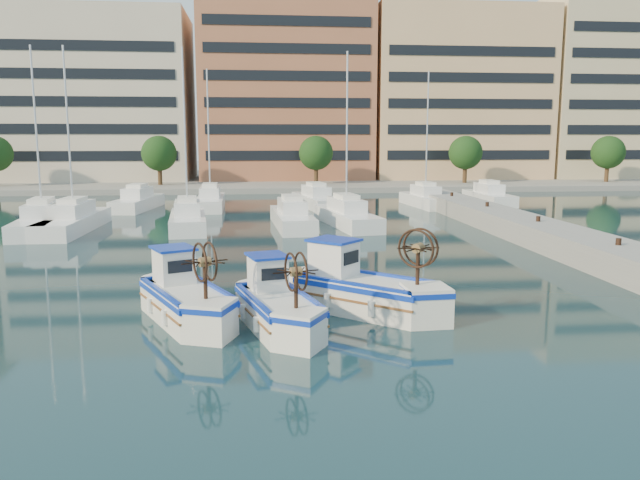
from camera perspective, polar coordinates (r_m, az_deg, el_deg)
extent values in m
plane|color=#193A42|center=(20.74, 2.38, -7.12)|extent=(300.00, 300.00, 0.00)
cube|color=gray|center=(32.32, 23.71, -0.88)|extent=(3.00, 60.00, 1.20)
cube|color=gray|center=(86.92, -3.83, 5.57)|extent=(180.00, 40.00, 0.60)
cube|color=beige|center=(87.22, -19.51, 12.18)|extent=(23.00, 14.00, 21.00)
cube|color=black|center=(80.45, -20.71, 12.41)|extent=(21.16, 0.12, 18.90)
cube|color=#A96141|center=(85.09, -3.19, 14.12)|extent=(22.00, 14.00, 25.00)
cube|color=black|center=(78.13, -2.95, 14.56)|extent=(20.24, 0.12, 22.50)
cube|color=#E2B17D|center=(89.03, 12.16, 12.75)|extent=(23.00, 14.00, 22.00)
cube|color=black|center=(82.40, 13.68, 13.00)|extent=(21.16, 0.12, 19.80)
cube|color=#D0BA8F|center=(98.49, 25.34, 12.31)|extent=(22.00, 14.00, 24.00)
cylinder|color=#3F2B19|center=(74.17, -14.42, 5.60)|extent=(0.50, 0.50, 3.00)
sphere|color=#1E4418|center=(74.06, -14.50, 7.68)|extent=(4.00, 4.00, 4.00)
cylinder|color=#3F2B19|center=(73.64, -0.37, 5.86)|extent=(0.50, 0.50, 3.00)
sphere|color=#1E4418|center=(73.53, -0.37, 7.96)|extent=(4.00, 4.00, 4.00)
cylinder|color=#3F2B19|center=(77.41, 13.09, 5.79)|extent=(0.50, 0.50, 3.00)
sphere|color=#1E4418|center=(77.31, 13.17, 7.79)|extent=(4.00, 4.00, 4.00)
cylinder|color=#3F2B19|center=(84.91, 24.73, 5.47)|extent=(0.50, 0.50, 3.00)
sphere|color=#1E4418|center=(84.82, 24.85, 7.29)|extent=(4.00, 4.00, 4.00)
cube|color=white|center=(43.41, -24.01, 1.37)|extent=(3.40, 10.35, 1.00)
cylinder|color=silver|center=(43.08, -24.49, 8.64)|extent=(0.12, 0.12, 11.00)
cube|color=white|center=(42.84, -21.57, 1.43)|extent=(2.41, 10.20, 1.00)
cylinder|color=silver|center=(42.51, -22.01, 8.79)|extent=(0.12, 0.12, 11.00)
cube|color=white|center=(41.45, -11.99, 1.64)|extent=(3.03, 8.38, 1.00)
cylinder|color=silver|center=(41.10, -12.25, 9.26)|extent=(0.12, 0.12, 11.00)
cube|color=white|center=(41.73, -2.56, 1.88)|extent=(2.73, 9.31, 1.00)
cube|color=white|center=(42.49, 2.42, 2.01)|extent=(3.67, 9.80, 1.00)
cylinder|color=silver|center=(42.15, 2.47, 9.45)|extent=(0.12, 0.12, 11.00)
cube|color=white|center=(54.26, -16.31, 3.22)|extent=(3.25, 8.56, 1.00)
cube|color=white|center=(53.57, -9.98, 3.38)|extent=(2.42, 8.96, 1.00)
cylinder|color=silver|center=(53.30, -10.15, 9.27)|extent=(0.12, 0.12, 11.00)
cube|color=white|center=(53.75, -0.36, 3.54)|extent=(3.72, 9.36, 1.00)
cube|color=white|center=(55.13, 9.60, 3.55)|extent=(2.90, 8.15, 1.00)
cylinder|color=silver|center=(54.87, 9.75, 9.28)|extent=(0.12, 0.12, 11.00)
cube|color=white|center=(58.89, 15.15, 3.72)|extent=(2.23, 8.36, 1.00)
cube|color=white|center=(20.64, -12.09, -5.88)|extent=(3.43, 4.62, 1.06)
cube|color=#0D2EAF|center=(20.54, -12.13, -4.79)|extent=(3.54, 4.76, 0.16)
cube|color=blue|center=(20.55, -12.12, -4.96)|extent=(2.89, 4.07, 0.06)
cube|color=white|center=(21.52, -13.22, -2.32)|extent=(1.56, 1.66, 1.11)
cube|color=#0D2EAF|center=(21.41, -13.28, -0.73)|extent=(1.76, 1.86, 0.08)
cylinder|color=#331E14|center=(18.69, -10.43, -3.87)|extent=(0.12, 0.12, 1.17)
cylinder|color=brown|center=(18.56, -10.49, -1.98)|extent=(0.41, 0.39, 0.28)
torus|color=#331E14|center=(18.51, -10.93, -2.02)|extent=(0.56, 1.11, 1.18)
torus|color=#331E14|center=(18.61, -10.05, -1.94)|extent=(0.56, 1.11, 1.18)
cube|color=white|center=(19.50, -3.83, -6.66)|extent=(2.72, 4.34, 1.01)
cube|color=#0D2EAF|center=(19.40, -3.84, -5.58)|extent=(2.80, 4.47, 0.15)
cube|color=blue|center=(19.41, -3.84, -5.75)|extent=(2.25, 3.85, 0.06)
cube|color=white|center=(20.32, -4.81, -3.03)|extent=(1.34, 1.48, 1.05)
cube|color=#0D2EAF|center=(20.21, -4.84, -1.43)|extent=(1.52, 1.66, 0.08)
cylinder|color=#331E14|center=(17.64, -2.21, -4.80)|extent=(0.12, 0.12, 1.11)
cylinder|color=brown|center=(17.50, -2.22, -2.91)|extent=(0.37, 0.34, 0.27)
torus|color=#331E14|center=(17.46, -2.67, -2.95)|extent=(0.36, 1.10, 1.12)
torus|color=#331E14|center=(17.55, -1.77, -2.88)|extent=(0.36, 1.10, 1.12)
cube|color=white|center=(21.24, 4.15, -5.15)|extent=(4.68, 4.47, 1.13)
cube|color=#0D2EAF|center=(21.14, 4.17, -4.02)|extent=(4.82, 4.61, 0.17)
cube|color=blue|center=(21.16, 4.17, -4.20)|extent=(4.06, 3.85, 0.06)
cube|color=white|center=(21.68, 1.28, -1.69)|extent=(1.84, 1.82, 1.19)
cube|color=#0D2EAF|center=(21.57, 1.29, 0.00)|extent=(2.07, 2.05, 0.09)
cylinder|color=#331E14|center=(20.04, 8.92, -2.61)|extent=(0.13, 0.13, 1.25)
cylinder|color=brown|center=(19.92, 8.97, -0.73)|extent=(0.46, 0.46, 0.30)
torus|color=#331E14|center=(19.78, 8.75, -0.79)|extent=(0.99, 0.90, 1.26)
torus|color=#331E14|center=(20.06, 9.18, -0.66)|extent=(0.99, 0.90, 1.26)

